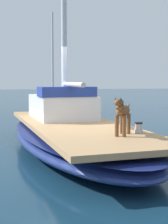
{
  "coord_description": "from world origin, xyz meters",
  "views": [
    {
      "loc": [
        -1.52,
        -7.59,
        1.63
      ],
      "look_at": [
        0.0,
        -1.0,
        1.01
      ],
      "focal_mm": 53.79,
      "sensor_mm": 36.0,
      "label": 1
    }
  ],
  "objects_px": {
    "moored_boat_far_astern": "(56,99)",
    "dog_brown": "(122,112)",
    "sailboat_main": "(74,137)",
    "deck_winch": "(138,128)"
  },
  "relations": [
    {
      "from": "sailboat_main",
      "to": "deck_winch",
      "type": "height_order",
      "value": "deck_winch"
    },
    {
      "from": "dog_brown",
      "to": "moored_boat_far_astern",
      "type": "distance_m",
      "value": 14.58
    },
    {
      "from": "deck_winch",
      "to": "moored_boat_far_astern",
      "type": "distance_m",
      "value": 14.37
    },
    {
      "from": "moored_boat_far_astern",
      "to": "dog_brown",
      "type": "bearing_deg",
      "value": -93.62
    },
    {
      "from": "sailboat_main",
      "to": "deck_winch",
      "type": "xyz_separation_m",
      "value": [
        0.88,
        -1.75,
        0.42
      ]
    },
    {
      "from": "dog_brown",
      "to": "moored_boat_far_astern",
      "type": "height_order",
      "value": "moored_boat_far_astern"
    },
    {
      "from": "sailboat_main",
      "to": "moored_boat_far_astern",
      "type": "bearing_deg",
      "value": 83.63
    },
    {
      "from": "dog_brown",
      "to": "deck_winch",
      "type": "relative_size",
      "value": 3.96
    },
    {
      "from": "sailboat_main",
      "to": "deck_winch",
      "type": "relative_size",
      "value": 35.38
    },
    {
      "from": "dog_brown",
      "to": "deck_winch",
      "type": "distance_m",
      "value": 0.54
    }
  ]
}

